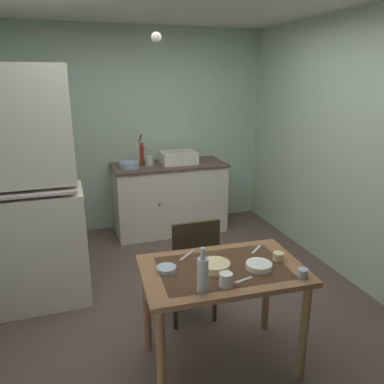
# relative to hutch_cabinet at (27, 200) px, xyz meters

# --- Properties ---
(ground_plane) EXTENTS (5.24, 5.24, 0.00)m
(ground_plane) POSITION_rel_hutch_cabinet_xyz_m (1.23, -0.57, -0.97)
(ground_plane) COLOR brown
(wall_back) EXTENTS (3.52, 0.10, 2.57)m
(wall_back) POSITION_rel_hutch_cabinet_xyz_m (1.23, 1.60, 0.31)
(wall_back) COLOR #B3CBB7
(wall_back) RESTS_ON ground
(wall_right) EXTENTS (0.10, 4.34, 2.57)m
(wall_right) POSITION_rel_hutch_cabinet_xyz_m (2.99, -0.57, 0.31)
(wall_right) COLOR #B6CFB4
(wall_right) RESTS_ON ground
(hutch_cabinet) EXTENTS (0.91, 0.53, 2.07)m
(hutch_cabinet) POSITION_rel_hutch_cabinet_xyz_m (0.00, 0.00, 0.00)
(hutch_cabinet) COLOR silver
(hutch_cabinet) RESTS_ON ground
(counter_cabinet) EXTENTS (1.43, 0.64, 0.90)m
(counter_cabinet) POSITION_rel_hutch_cabinet_xyz_m (1.57, 1.23, -0.52)
(counter_cabinet) COLOR silver
(counter_cabinet) RESTS_ON ground
(sink_basin) EXTENTS (0.44, 0.34, 0.15)m
(sink_basin) POSITION_rel_hutch_cabinet_xyz_m (1.70, 1.23, 0.01)
(sink_basin) COLOR white
(sink_basin) RESTS_ON counter_cabinet
(hand_pump) EXTENTS (0.05, 0.27, 0.39)m
(hand_pump) POSITION_rel_hutch_cabinet_xyz_m (1.24, 1.27, 0.10)
(hand_pump) COLOR maroon
(hand_pump) RESTS_ON counter_cabinet
(mixing_bowl_counter) EXTENTS (0.24, 0.24, 0.07)m
(mixing_bowl_counter) POSITION_rel_hutch_cabinet_xyz_m (1.06, 1.18, -0.03)
(mixing_bowl_counter) COLOR #9EB2C6
(mixing_bowl_counter) RESTS_ON counter_cabinet
(stoneware_crock) EXTENTS (0.10, 0.10, 0.12)m
(stoneware_crock) POSITION_rel_hutch_cabinet_xyz_m (1.32, 1.24, -0.01)
(stoneware_crock) COLOR beige
(stoneware_crock) RESTS_ON counter_cabinet
(dining_table) EXTENTS (1.11, 0.73, 0.76)m
(dining_table) POSITION_rel_hutch_cabinet_xyz_m (1.27, -1.26, -0.32)
(dining_table) COLOR brown
(dining_table) RESTS_ON ground
(chair_far_side) EXTENTS (0.41, 0.41, 0.92)m
(chair_far_side) POSITION_rel_hutch_cabinet_xyz_m (1.24, -0.69, -0.48)
(chair_far_side) COLOR #30251A
(chair_far_side) RESTS_ON ground
(serving_bowl_wide) EXTENTS (0.13, 0.13, 0.03)m
(serving_bowl_wide) POSITION_rel_hutch_cabinet_xyz_m (0.91, -1.18, -0.19)
(serving_bowl_wide) COLOR #9EB2C6
(serving_bowl_wide) RESTS_ON dining_table
(soup_bowl_small) EXTENTS (0.17, 0.17, 0.04)m
(soup_bowl_small) POSITION_rel_hutch_cabinet_xyz_m (1.50, -1.34, -0.19)
(soup_bowl_small) COLOR white
(soup_bowl_small) RESTS_ON dining_table
(sauce_dish) EXTENTS (0.20, 0.20, 0.05)m
(sauce_dish) POSITION_rel_hutch_cabinet_xyz_m (1.22, -1.26, -0.18)
(sauce_dish) COLOR beige
(sauce_dish) RESTS_ON dining_table
(mug_tall) EXTENTS (0.08, 0.08, 0.09)m
(mug_tall) POSITION_rel_hutch_cabinet_xyz_m (1.20, -1.47, -0.16)
(mug_tall) COLOR white
(mug_tall) RESTS_ON dining_table
(teacup_cream) EXTENTS (0.08, 0.08, 0.06)m
(teacup_cream) POSITION_rel_hutch_cabinet_xyz_m (1.68, -1.28, -0.18)
(teacup_cream) COLOR beige
(teacup_cream) RESTS_ON dining_table
(teacup_mint) EXTENTS (0.06, 0.06, 0.06)m
(teacup_mint) POSITION_rel_hutch_cabinet_xyz_m (1.70, -1.53, -0.18)
(teacup_mint) COLOR #9EB2C6
(teacup_mint) RESTS_ON dining_table
(glass_bottle) EXTENTS (0.07, 0.07, 0.28)m
(glass_bottle) POSITION_rel_hutch_cabinet_xyz_m (1.05, -1.49, -0.09)
(glass_bottle) COLOR #B7BCC1
(glass_bottle) RESTS_ON dining_table
(table_knife) EXTENTS (0.15, 0.13, 0.00)m
(table_knife) POSITION_rel_hutch_cabinet_xyz_m (1.11, -1.01, -0.21)
(table_knife) COLOR silver
(table_knife) RESTS_ON dining_table
(teaspoon_near_bowl) EXTENTS (0.13, 0.12, 0.00)m
(teaspoon_near_bowl) POSITION_rel_hutch_cabinet_xyz_m (1.61, -1.08, -0.21)
(teaspoon_near_bowl) COLOR beige
(teaspoon_near_bowl) RESTS_ON dining_table
(teaspoon_by_cup) EXTENTS (0.13, 0.05, 0.00)m
(teaspoon_by_cup) POSITION_rel_hutch_cabinet_xyz_m (1.34, -1.45, -0.21)
(teaspoon_by_cup) COLOR beige
(teaspoon_by_cup) RESTS_ON dining_table
(pendant_bulb) EXTENTS (0.08, 0.08, 0.08)m
(pendant_bulb) POSITION_rel_hutch_cabinet_xyz_m (1.08, -0.34, 1.28)
(pendant_bulb) COLOR #F9EFCC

